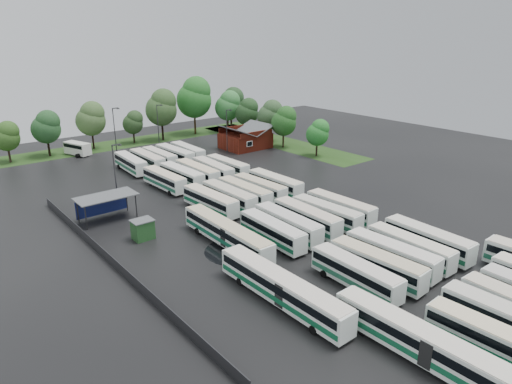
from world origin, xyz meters
TOP-DOWN VIEW (x-y plane):
  - ground at (0.00, 0.00)m, footprint 160.00×160.00m
  - brick_building at (24.00, 42.77)m, footprint 10.07×8.60m
  - wash_shed at (-17.20, 22.02)m, footprint 8.20×4.20m
  - utility_hut at (-16.20, 12.60)m, footprint 2.70×2.20m
  - grass_strip_north at (2.00, 64.80)m, footprint 80.00×10.00m
  - grass_strip_east at (34.00, 42.80)m, footprint 10.00×50.00m
  - west_fence at (-22.20, 8.00)m, footprint 0.10×50.00m
  - bus_r0c0 at (-4.50, -26.13)m, footprint 2.70×10.65m
  - bus_r0c1 at (-1.01, -25.76)m, footprint 2.58×10.97m
  - bus_r1c0 at (-4.48, -12.23)m, footprint 2.60×10.74m
  - bus_r1c1 at (-1.29, -12.51)m, footprint 2.86×11.04m
  - bus_r1c2 at (1.91, -12.12)m, footprint 2.77×11.07m
  - bus_r1c3 at (5.10, -12.36)m, footprint 2.51×10.69m
  - bus_r1c4 at (8.49, -12.59)m, footprint 2.79×11.16m
  - bus_r2c0 at (-4.21, 1.17)m, footprint 2.67×10.74m
  - bus_r2c1 at (-1.28, 1.49)m, footprint 2.68×11.09m
  - bus_r2c2 at (2.18, 1.46)m, footprint 2.65×11.09m
  - bus_r2c3 at (5.37, 0.86)m, footprint 2.82×10.92m
  - bus_r2c4 at (8.58, 1.10)m, footprint 2.61×10.97m
  - bus_r3c0 at (-4.23, 15.00)m, footprint 2.76×10.96m
  - bus_r3c1 at (-1.04, 14.77)m, footprint 2.50×11.05m
  - bus_r3c2 at (1.92, 14.76)m, footprint 2.50×11.02m
  - bus_r3c3 at (5.15, 14.99)m, footprint 2.72×10.70m
  - bus_r3c4 at (8.49, 15.02)m, footprint 2.51×11.09m
  - bus_r4c0 at (-4.46, 28.54)m, footprint 2.61×10.74m
  - bus_r4c1 at (-1.04, 28.66)m, footprint 2.72×11.07m
  - bus_r4c2 at (1.96, 28.43)m, footprint 2.39×11.18m
  - bus_r4c3 at (5.16, 28.17)m, footprint 2.81×11.03m
  - bus_r4c4 at (8.54, 28.44)m, footprint 2.49×10.60m
  - bus_r5c0 at (-4.50, 41.66)m, footprint 2.84×10.92m
  - bus_r5c1 at (-1.02, 41.71)m, footprint 2.40×10.94m
  - bus_r5c2 at (1.91, 42.34)m, footprint 2.41×10.58m
  - bus_r5c3 at (5.14, 41.83)m, footprint 2.83×11.23m
  - bus_r5c4 at (8.43, 42.34)m, footprint 2.59×10.81m
  - artic_bus_west_a at (-9.28, -22.97)m, footprint 2.59×16.27m
  - artic_bus_west_b at (-9.05, 4.18)m, footprint 2.64×16.30m
  - artic_bus_west_c at (-12.45, -9.67)m, footprint 2.42×16.64m
  - minibus at (-7.99, 60.74)m, footprint 4.25×6.74m
  - tree_north_0 at (-20.60, 63.44)m, footprint 5.15×5.15m
  - tree_north_1 at (-12.83, 63.57)m, footprint 5.96×5.96m
  - tree_north_2 at (-3.10, 64.02)m, footprint 6.51×6.51m
  - tree_north_3 at (6.51, 63.37)m, footprint 4.75×4.74m
  - tree_north_4 at (13.52, 62.02)m, footprint 7.55×7.55m
  - tree_north_5 at (23.62, 63.21)m, footprint 8.89×8.89m
  - tree_north_6 at (34.10, 61.56)m, footprint 6.91×6.91m
  - tree_east_0 at (31.54, 27.36)m, footprint 4.80×4.80m
  - tree_east_1 at (31.43, 37.81)m, footprint 5.74×5.74m
  - tree_east_2 at (33.27, 44.75)m, footprint 6.03×6.03m
  - tree_east_3 at (32.54, 52.85)m, footprint 5.82×5.82m
  - tree_east_4 at (31.51, 59.60)m, footprint 6.61×6.61m
  - lamp_post_ne at (17.52, 40.78)m, footprint 1.49×0.29m
  - lamp_post_nw at (-13.99, 25.30)m, footprint 1.50×0.29m
  - lamp_post_back_w at (-1.70, 54.47)m, footprint 1.58×0.31m
  - lamp_post_back_e at (8.78, 55.19)m, footprint 1.52×0.30m
  - puddle_0 at (0.53, -22.54)m, footprint 3.75×3.75m
  - puddle_2 at (-9.03, 2.19)m, footprint 7.91×7.91m
  - puddle_3 at (7.61, -2.26)m, footprint 3.76×3.76m

SIDE VIEW (x-z plane):
  - ground at x=0.00m, z-range 0.00..0.00m
  - puddle_0 at x=0.53m, z-range 0.00..0.01m
  - puddle_2 at x=-9.03m, z-range 0.00..0.01m
  - puddle_3 at x=7.61m, z-range 0.00..0.01m
  - grass_strip_north at x=2.00m, z-range 0.00..0.01m
  - grass_strip_east at x=34.00m, z-range 0.00..0.01m
  - west_fence at x=-22.20m, z-range 0.00..1.20m
  - utility_hut at x=-16.20m, z-range 0.01..2.63m
  - minibus at x=-7.99m, z-range 0.15..2.91m
  - bus_r5c2 at x=1.91m, z-range 0.15..3.08m
  - bus_r4c4 at x=8.54m, z-range 0.15..3.08m
  - bus_r0c0 at x=-4.50m, z-range 0.15..3.09m
  - bus_r3c3 at x=5.15m, z-range 0.15..3.10m
  - bus_r1c3 at x=5.10m, z-range 0.15..3.11m
  - bus_r2c0 at x=-4.21m, z-range 0.15..3.12m
  - bus_r4c0 at x=-4.46m, z-range 0.15..3.12m
  - bus_r1c0 at x=-4.48m, z-range 0.15..3.12m
  - bus_r5c4 at x=8.43m, z-range 0.15..3.14m
  - bus_r2c3 at x=5.37m, z-range 0.15..3.16m
  - bus_r5c0 at x=-4.50m, z-range 0.15..3.16m
  - bus_r3c0 at x=-4.23m, z-range 0.15..3.18m
  - bus_r2c4 at x=8.58m, z-range 0.15..3.19m
  - artic_bus_west_a at x=-9.28m, z-range 0.16..3.18m
  - bus_r0c1 at x=-1.01m, z-range 0.15..3.19m
  - bus_r5c1 at x=-1.02m, z-range 0.15..3.19m
  - artic_bus_west_b at x=-9.05m, z-range 0.16..3.18m
  - bus_r4c3 at x=5.16m, z-range 0.15..3.20m
  - bus_r1c1 at x=-1.29m, z-range 0.15..3.20m
  - bus_r3c2 at x=1.92m, z-range 0.15..3.21m
  - bus_r1c2 at x=1.91m, z-range 0.15..3.21m
  - bus_r4c1 at x=-1.04m, z-range 0.15..3.21m
  - bus_r3c1 at x=-1.04m, z-range 0.15..3.22m
  - bus_r2c1 at x=-1.28m, z-range 0.15..3.22m
  - bus_r2c2 at x=2.18m, z-range 0.15..3.22m
  - bus_r3c4 at x=8.49m, z-range 0.15..3.23m
  - bus_r1c4 at x=8.49m, z-range 0.15..3.24m
  - bus_r5c3 at x=5.14m, z-range 0.16..3.26m
  - artic_bus_west_c at x=-12.45m, z-range 0.17..3.25m
  - bus_r4c2 at x=1.96m, z-range 0.16..3.27m
  - brick_building at x=24.00m, z-range -0.83..4.56m
  - wash_shed at x=-17.20m, z-range 1.20..4.78m
  - tree_north_3 at x=6.51m, z-range 1.12..8.98m
  - tree_east_0 at x=31.54m, z-range 1.14..9.09m
  - tree_north_0 at x=-20.60m, z-range 1.22..9.75m
  - lamp_post_ne at x=17.52m, z-range 0.78..10.45m
  - lamp_post_nw at x=-13.99m, z-range 0.78..10.51m
  - lamp_post_back_e at x=8.78m, z-range 0.79..10.64m
  - lamp_post_back_w at x=-1.70m, z-range 0.83..11.12m
  - tree_east_1 at x=31.43m, z-range 1.36..10.87m
  - tree_east_3 at x=32.54m, z-range 1.38..11.02m
  - tree_north_1 at x=-12.83m, z-range 1.41..11.29m
  - tree_east_2 at x=33.27m, z-range 1.43..11.42m
  - tree_north_2 at x=-3.10m, z-range 1.55..12.34m
  - tree_east_4 at x=31.51m, z-range 1.57..12.51m
  - tree_north_6 at x=34.10m, z-range 1.64..13.09m
  - tree_north_4 at x=13.52m, z-range 1.79..14.30m
  - tree_north_5 at x=23.62m, z-range 2.11..16.84m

